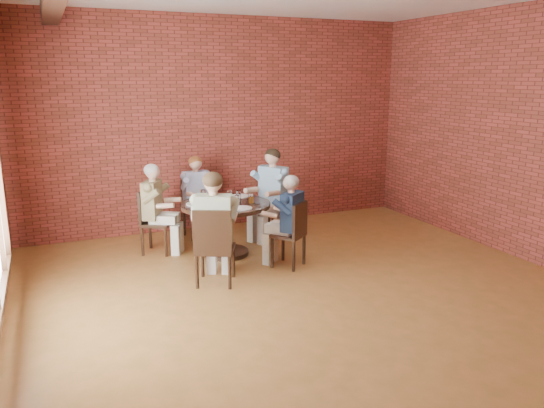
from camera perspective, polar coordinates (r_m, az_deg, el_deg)
name	(u,v)px	position (r m, az deg, el deg)	size (l,w,h in m)	color
floor	(322,303)	(6.01, 5.36, -10.59)	(7.00, 7.00, 0.00)	#A16331
wall_back	(221,124)	(8.75, -5.47, 8.56)	(7.00, 7.00, 0.00)	maroon
dining_table	(226,218)	(7.41, -5.00, -1.55)	(1.25, 1.25, 0.75)	black
chair_a	(274,204)	(8.22, 0.27, -0.03)	(0.61, 0.61, 0.97)	black
diner_a	(271,194)	(8.11, -0.13, 1.04)	(0.56, 0.69, 1.39)	teal
chair_b	(196,205)	(8.38, -8.20, -0.11)	(0.44, 0.44, 0.90)	black
diner_b	(197,197)	(8.28, -8.04, 0.72)	(0.49, 0.60, 1.26)	#9CA8C7
chair_c	(152,219)	(7.68, -12.83, -1.56)	(0.54, 0.54, 0.90)	black
diner_c	(156,209)	(7.62, -12.33, -0.54)	(0.49, 0.61, 1.27)	brown
chair_d	(214,244)	(6.32, -6.27, -4.34)	(0.60, 0.60, 0.96)	black
diner_d	(215,228)	(6.36, -6.19, -2.63)	(0.55, 0.68, 1.38)	tan
chair_e	(293,232)	(6.92, 2.28, -3.01)	(0.53, 0.53, 0.88)	black
diner_e	(288,221)	(6.91, 1.77, -1.89)	(0.46, 0.57, 1.22)	#182944
plate_a	(240,196)	(7.73, -3.47, 0.87)	(0.26, 0.26, 0.01)	white
plate_b	(216,197)	(7.69, -6.03, 0.75)	(0.26, 0.26, 0.01)	white
plate_c	(196,204)	(7.31, -8.21, 0.01)	(0.26, 0.26, 0.01)	white
plate_d	(242,208)	(7.01, -3.22, -0.46)	(0.26, 0.26, 0.01)	white
glass_a	(239,196)	(7.47, -3.62, 0.90)	(0.07, 0.07, 0.14)	white
glass_b	(229,195)	(7.49, -4.60, 0.92)	(0.07, 0.07, 0.14)	white
glass_c	(203,195)	(7.58, -7.42, 1.00)	(0.07, 0.07, 0.14)	white
glass_d	(215,197)	(7.42, -6.12, 0.76)	(0.07, 0.07, 0.14)	white
glass_e	(207,200)	(7.25, -7.00, 0.43)	(0.07, 0.07, 0.14)	white
glass_f	(215,205)	(6.97, -6.12, -0.07)	(0.07, 0.07, 0.14)	white
glass_g	(237,201)	(7.18, -3.81, 0.37)	(0.07, 0.07, 0.14)	white
glass_h	(251,198)	(7.31, -2.28, 0.64)	(0.07, 0.07, 0.14)	white
smartphone	(256,203)	(7.31, -1.69, 0.11)	(0.07, 0.14, 0.01)	black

